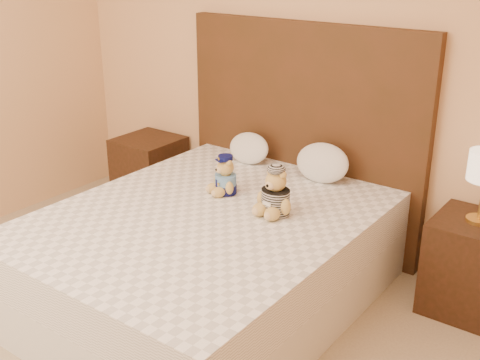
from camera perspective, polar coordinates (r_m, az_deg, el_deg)
name	(u,v)px	position (r m, az deg, el deg)	size (l,w,h in m)	color
bed	(208,257)	(3.48, -3.07, -7.30)	(1.60, 2.00, 0.55)	white
headboard	(302,136)	(4.06, 5.90, 4.18)	(1.75, 0.08, 1.50)	#4A2816
nightstand_left	(150,172)	(4.80, -8.54, 0.79)	(0.45, 0.45, 0.55)	#3C1E13
nightstand_right	(472,266)	(3.63, 21.10, -7.60)	(0.45, 0.45, 0.55)	#3C1E13
teddy_police	(226,175)	(3.58, -1.38, 0.51)	(0.20, 0.20, 0.24)	tan
teddy_prisoner	(276,191)	(3.31, 3.41, -1.08)	(0.24, 0.23, 0.27)	tan
pillow_left	(249,147)	(4.11, 0.85, 3.17)	(0.31, 0.20, 0.22)	white
pillow_right	(322,161)	(3.82, 7.82, 1.79)	(0.36, 0.23, 0.26)	white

